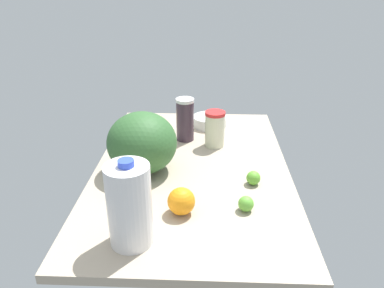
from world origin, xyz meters
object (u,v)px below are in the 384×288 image
tumbler_cup (215,129)px  shaker_bottle (185,119)px  watermelon (142,143)px  lemon_beside_bowl (143,123)px  lime_near_front (253,178)px  milk_jug (129,205)px  lime_loose (246,204)px  orange_far_back (181,201)px  mixing_bowl (210,121)px

tumbler_cup → shaker_bottle: size_ratio=0.81×
watermelon → lemon_beside_bowl: bearing=9.3°
lime_near_front → shaker_bottle: bearing=35.1°
lemon_beside_bowl → lime_near_front: bearing=-135.2°
milk_jug → lime_loose: size_ratio=5.15×
shaker_bottle → orange_far_back: (-57.40, -2.13, -5.37)cm
shaker_bottle → lemon_beside_bowl: (9.95, 21.03, -6.00)cm
milk_jug → shaker_bottle: size_ratio=1.35×
orange_far_back → lemon_beside_bowl: orange_far_back is taller
milk_jug → shaker_bottle: milk_jug is taller
lemon_beside_bowl → lime_near_front: (-48.47, -48.13, -1.26)cm
watermelon → orange_far_back: (-27.72, -16.70, -7.31)cm
watermelon → lime_loose: bearing=-124.2°
milk_jug → orange_far_back: 21.08cm
lemon_beside_bowl → shaker_bottle: bearing=-115.3°
lime_loose → lime_near_front: bearing=-14.0°
milk_jug → shaker_bottle: (71.70, -11.14, -2.60)cm
shaker_bottle → orange_far_back: shaker_bottle is taller
watermelon → lime_near_front: bearing=-102.0°
shaker_bottle → lime_near_front: 47.65cm
watermelon → shaker_bottle: 33.11cm
orange_far_back → lime_near_front: orange_far_back is taller
orange_far_back → lemon_beside_bowl: size_ratio=1.17×
milk_jug → lemon_beside_bowl: bearing=6.9°
mixing_bowl → lemon_beside_bowl: lemon_beside_bowl is taller
shaker_bottle → milk_jug: bearing=171.2°
shaker_bottle → lime_near_front: shaker_bottle is taller
orange_far_back → lemon_beside_bowl: (67.35, 23.17, -0.64)cm
milk_jug → mixing_bowl: 91.77cm
tumbler_cup → watermelon: watermelon is taller
tumbler_cup → mixing_bowl: 23.60cm
watermelon → lime_loose: 46.27cm
watermelon → mixing_bowl: size_ratio=1.60×
tumbler_cup → lime_loose: 50.27cm
shaker_bottle → orange_far_back: size_ratio=2.19×
shaker_bottle → lime_loose: bearing=-157.4°
shaker_bottle → lime_loose: 60.17cm
tumbler_cup → shaker_bottle: shaker_bottle is taller
watermelon → milk_jug: size_ratio=1.00×
shaker_bottle → lemon_beside_bowl: size_ratio=2.56×
mixing_bowl → shaker_bottle: (-16.76, 11.21, 7.30)cm
mixing_bowl → orange_far_back: (-74.15, 9.07, 1.94)cm
lime_near_front → orange_far_back: bearing=127.1°
tumbler_cup → lemon_beside_bowl: bearing=65.0°
milk_jug → tumbler_cup: bearing=-20.5°
mixing_bowl → lime_loose: same height
lime_loose → mixing_bowl: bearing=9.3°
lime_loose → orange_far_back: bearing=96.2°
watermelon → lime_near_front: size_ratio=5.15×
watermelon → milk_jug: milk_jug is taller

